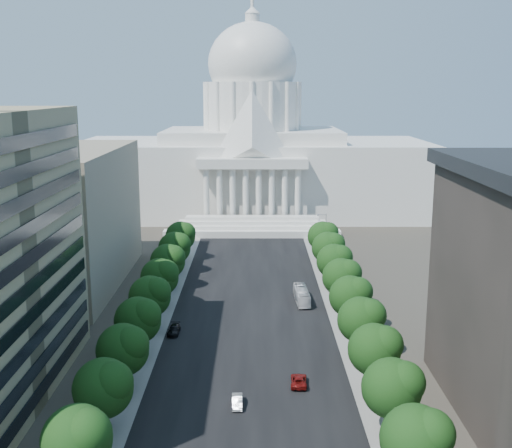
{
  "coord_description": "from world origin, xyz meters",
  "views": [
    {
      "loc": [
        1.0,
        -37.9,
        42.68
      ],
      "look_at": [
        1.12,
        80.37,
        17.72
      ],
      "focal_mm": 45.0,
      "sensor_mm": 36.0,
      "label": 1
    }
  ],
  "objects_px": {
    "car_red": "(299,381)",
    "car_dark_b": "(174,330)",
    "city_bus": "(302,295)",
    "car_silver": "(237,402)"
  },
  "relations": [
    {
      "from": "car_red",
      "to": "city_bus",
      "type": "xyz_separation_m",
      "value": [
        3.09,
        37.51,
        0.76
      ]
    },
    {
      "from": "car_red",
      "to": "car_dark_b",
      "type": "xyz_separation_m",
      "value": [
        -20.87,
        20.17,
        0.01
      ]
    },
    {
      "from": "city_bus",
      "to": "car_dark_b",
      "type": "bearing_deg",
      "value": -146.86
    },
    {
      "from": "car_silver",
      "to": "car_red",
      "type": "height_order",
      "value": "car_red"
    },
    {
      "from": "car_silver",
      "to": "car_dark_b",
      "type": "height_order",
      "value": "car_dark_b"
    },
    {
      "from": "car_silver",
      "to": "city_bus",
      "type": "height_order",
      "value": "city_bus"
    },
    {
      "from": "car_silver",
      "to": "car_red",
      "type": "distance_m",
      "value": 10.94
    },
    {
      "from": "car_silver",
      "to": "car_red",
      "type": "xyz_separation_m",
      "value": [
        8.87,
        6.4,
        0.02
      ]
    },
    {
      "from": "car_dark_b",
      "to": "city_bus",
      "type": "relative_size",
      "value": 0.47
    },
    {
      "from": "car_silver",
      "to": "city_bus",
      "type": "distance_m",
      "value": 45.52
    }
  ]
}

